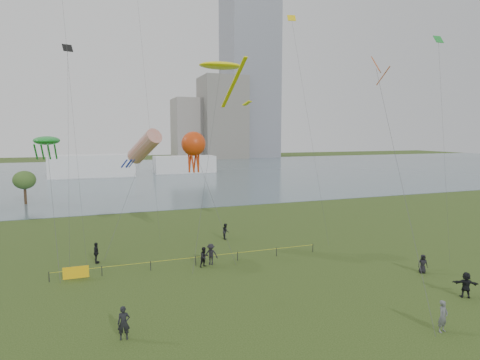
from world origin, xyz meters
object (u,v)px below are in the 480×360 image
object	(u,v)px
kite_octopus	(194,144)
fence	(125,267)
kite_stingray	(221,66)
kite_flyer	(443,316)

from	to	relation	value
kite_octopus	fence	bearing A→B (deg)	-156.86
kite_octopus	kite_stingray	bearing A→B (deg)	15.89
kite_stingray	kite_flyer	bearing A→B (deg)	-80.77
kite_stingray	fence	bearing A→B (deg)	-150.12
fence	kite_flyer	size ratio (longest dim) A/B	12.44
fence	kite_stingray	xyz separation A→B (m)	(10.95, 7.63, 18.36)
fence	kite_octopus	xyz separation A→B (m)	(7.37, 5.58, 10.17)
kite_stingray	kite_octopus	xyz separation A→B (m)	(-3.58, -2.05, -8.19)
kite_stingray	kite_octopus	bearing A→B (deg)	-155.13
kite_flyer	kite_octopus	distance (m)	26.38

